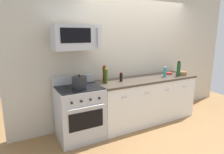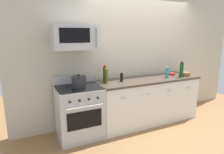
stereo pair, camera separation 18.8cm
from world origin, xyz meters
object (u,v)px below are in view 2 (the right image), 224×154
(bottle_wine_amber, at_px, (105,74))
(stockpot, at_px, (79,82))
(range_oven, at_px, (79,112))
(bottle_wine_green, at_px, (181,70))
(bottle_dish_soap, at_px, (167,72))
(bowl_red_small, at_px, (172,74))
(bottle_olive_oil, at_px, (106,76))
(bowl_wooden_salad, at_px, (185,74))
(microwave, at_px, (76,37))
(bottle_soy_sauce_dark, at_px, (122,77))

(bottle_wine_amber, xyz_separation_m, stockpot, (-0.54, -0.16, -0.05))
(range_oven, bearing_deg, bottle_wine_green, -4.35)
(bottle_dish_soap, xyz_separation_m, bowl_red_small, (0.28, 0.16, -0.08))
(bottle_olive_oil, xyz_separation_m, bowl_wooden_salad, (1.80, -0.12, -0.09))
(bottle_wine_amber, distance_m, bottle_wine_green, 1.64)
(microwave, relative_size, bottle_dish_soap, 3.29)
(microwave, bearing_deg, stockpot, -90.13)
(bottle_wine_amber, relative_size, bowl_red_small, 2.34)
(bottle_wine_amber, bearing_deg, bottle_dish_soap, -8.04)
(bottle_olive_oil, bearing_deg, range_oven, -177.91)
(bottle_olive_oil, distance_m, bottle_wine_amber, 0.09)
(bottle_olive_oil, height_order, bowl_red_small, bottle_olive_oil)
(bottle_olive_oil, height_order, bowl_wooden_salad, bottle_olive_oil)
(bottle_soy_sauce_dark, height_order, bottle_wine_amber, bottle_wine_amber)
(bottle_wine_amber, relative_size, stockpot, 1.31)
(bowl_wooden_salad, bearing_deg, microwave, 176.46)
(bottle_dish_soap, relative_size, bowl_red_small, 1.66)
(bowl_red_small, bearing_deg, stockpot, -176.40)
(bowl_wooden_salad, bearing_deg, bottle_wine_amber, 173.28)
(bottle_wine_amber, bearing_deg, bottle_wine_green, -9.65)
(stockpot, bearing_deg, range_oven, 90.00)
(range_oven, height_order, bowl_red_small, range_oven)
(bottle_olive_oil, height_order, stockpot, bottle_olive_oil)
(bottle_wine_amber, relative_size, bottle_dish_soap, 1.41)
(range_oven, bearing_deg, bottle_soy_sauce_dark, 1.45)
(range_oven, xyz_separation_m, stockpot, (0.00, -0.05, 0.55))
(bottle_dish_soap, height_order, bottle_wine_green, bottle_wine_green)
(microwave, distance_m, bowl_wooden_salad, 2.46)
(bottle_soy_sauce_dark, relative_size, bottle_wine_amber, 0.55)
(bottle_olive_oil, bearing_deg, bottle_wine_green, -6.43)
(bottle_olive_oil, bearing_deg, bottle_soy_sauce_dark, 0.39)
(bottle_wine_amber, bearing_deg, bowl_red_small, -1.05)
(bottle_wine_amber, bearing_deg, bottle_soy_sauce_dark, -16.23)
(microwave, relative_size, bottle_wine_green, 2.29)
(bottle_soy_sauce_dark, bearing_deg, range_oven, -178.55)
(bottle_olive_oil, bearing_deg, bottle_dish_soap, -4.07)
(range_oven, xyz_separation_m, bowl_wooden_salad, (2.33, -0.10, 0.49))
(bottle_dish_soap, relative_size, bowl_wooden_salad, 1.00)
(bottle_olive_oil, relative_size, bowl_wooden_salad, 1.25)
(bowl_red_small, xyz_separation_m, stockpot, (-2.14, -0.13, 0.08))
(stockpot, bearing_deg, bowl_wooden_salad, -1.13)
(range_oven, distance_m, bowl_red_small, 2.20)
(microwave, height_order, stockpot, microwave)
(microwave, height_order, bottle_olive_oil, microwave)
(bowl_red_small, height_order, stockpot, stockpot)
(bottle_olive_oil, relative_size, bowl_red_small, 2.08)
(bottle_wine_green, height_order, stockpot, bottle_wine_green)
(bottle_wine_green, bearing_deg, bottle_wine_amber, 170.35)
(range_oven, relative_size, bottle_soy_sauce_dark, 6.09)
(bottle_olive_oil, xyz_separation_m, bottle_dish_soap, (1.33, -0.09, -0.03))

